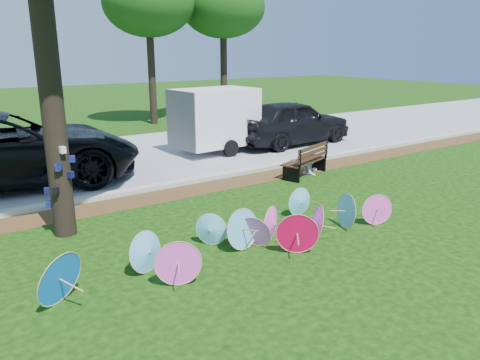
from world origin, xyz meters
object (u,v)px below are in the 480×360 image
(parasol_pile, at_px, (250,232))
(person_left, at_px, (294,160))
(dark_pickup, at_px, (291,122))
(cargo_trailer, at_px, (215,117))
(black_van, at_px, (0,150))
(person_right, at_px, (311,153))
(park_bench, at_px, (304,160))

(parasol_pile, relative_size, person_left, 7.18)
(dark_pickup, distance_m, cargo_trailer, 3.36)
(person_left, bearing_deg, black_van, 156.08)
(person_left, xyz_separation_m, person_right, (0.70, 0.00, 0.14))
(park_bench, distance_m, person_right, 0.39)
(parasol_pile, xyz_separation_m, dark_pickup, (7.37, 7.40, 0.51))
(person_left, bearing_deg, park_bench, -4.18)
(person_left, bearing_deg, parasol_pile, -135.63)
(black_van, xyz_separation_m, dark_pickup, (10.44, 0.03, -0.14))
(person_right, bearing_deg, parasol_pile, -161.87)
(parasol_pile, xyz_separation_m, cargo_trailer, (4.06, 7.78, 0.93))
(cargo_trailer, bearing_deg, black_van, 179.32)
(black_van, bearing_deg, dark_pickup, -81.92)
(dark_pickup, distance_m, person_left, 5.03)
(dark_pickup, bearing_deg, person_right, 144.08)
(person_right, bearing_deg, dark_pickup, 39.07)
(parasol_pile, height_order, dark_pickup, dark_pickup)
(parasol_pile, distance_m, dark_pickup, 10.46)
(dark_pickup, height_order, person_right, dark_pickup)
(parasol_pile, height_order, person_right, person_right)
(cargo_trailer, height_order, park_bench, cargo_trailer)
(black_van, distance_m, person_right, 8.82)
(dark_pickup, relative_size, park_bench, 2.86)
(park_bench, xyz_separation_m, person_right, (0.35, 0.05, 0.17))
(person_left, bearing_deg, dark_pickup, 54.26)
(dark_pickup, xyz_separation_m, person_left, (-3.20, -3.86, -0.38))
(parasol_pile, distance_m, park_bench, 5.71)
(black_van, distance_m, cargo_trailer, 7.15)
(black_van, bearing_deg, cargo_trailer, -78.83)
(parasol_pile, relative_size, cargo_trailer, 2.54)
(cargo_trailer, bearing_deg, parasol_pile, -121.50)
(parasol_pile, height_order, cargo_trailer, cargo_trailer)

